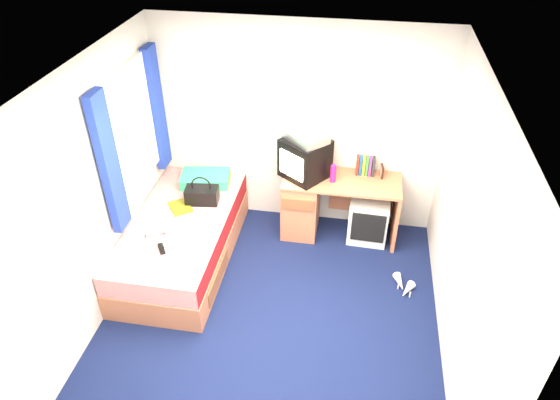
% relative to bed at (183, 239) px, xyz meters
% --- Properties ---
extents(ground, '(3.40, 3.40, 0.00)m').
position_rel_bed_xyz_m(ground, '(1.10, -0.70, -0.27)').
color(ground, '#0C1438').
rests_on(ground, ground).
extents(room_shell, '(3.40, 3.40, 3.40)m').
position_rel_bed_xyz_m(room_shell, '(1.10, -0.70, 1.18)').
color(room_shell, white).
rests_on(room_shell, ground).
extents(bed, '(1.01, 2.00, 0.54)m').
position_rel_bed_xyz_m(bed, '(0.00, 0.00, 0.00)').
color(bed, '#C67752').
rests_on(bed, ground).
extents(pillow, '(0.60, 0.43, 0.12)m').
position_rel_bed_xyz_m(pillow, '(0.07, 0.71, 0.33)').
color(pillow, teal).
rests_on(pillow, bed).
extents(desk, '(1.30, 0.55, 0.75)m').
position_rel_bed_xyz_m(desk, '(1.37, 0.74, 0.14)').
color(desk, '#C67752').
rests_on(desk, ground).
extents(storage_cube, '(0.45, 0.45, 0.54)m').
position_rel_bed_xyz_m(storage_cube, '(1.98, 0.72, 0.00)').
color(storage_cube, silver).
rests_on(storage_cube, ground).
extents(crt_tv, '(0.61, 0.60, 0.45)m').
position_rel_bed_xyz_m(crt_tv, '(1.22, 0.74, 0.71)').
color(crt_tv, black).
rests_on(crt_tv, desk).
extents(vcr, '(0.54, 0.53, 0.08)m').
position_rel_bed_xyz_m(vcr, '(1.23, 0.74, 0.97)').
color(vcr, silver).
rests_on(vcr, crt_tv).
extents(book_row, '(0.20, 0.13, 0.20)m').
position_rel_bed_xyz_m(book_row, '(1.89, 0.90, 0.58)').
color(book_row, maroon).
rests_on(book_row, desk).
extents(picture_frame, '(0.04, 0.12, 0.14)m').
position_rel_bed_xyz_m(picture_frame, '(2.07, 0.86, 0.55)').
color(picture_frame, black).
rests_on(picture_frame, desk).
extents(pink_water_bottle, '(0.07, 0.07, 0.20)m').
position_rel_bed_xyz_m(pink_water_bottle, '(1.54, 0.67, 0.58)').
color(pink_water_bottle, '#C81C79').
rests_on(pink_water_bottle, desk).
extents(aerosol_can, '(0.05, 0.05, 0.17)m').
position_rel_bed_xyz_m(aerosol_can, '(1.47, 0.81, 0.57)').
color(aerosol_can, silver).
rests_on(aerosol_can, desk).
extents(handbag, '(0.38, 0.24, 0.33)m').
position_rel_bed_xyz_m(handbag, '(0.15, 0.34, 0.37)').
color(handbag, black).
rests_on(handbag, bed).
extents(towel, '(0.33, 0.28, 0.10)m').
position_rel_bed_xyz_m(towel, '(0.13, -0.25, 0.32)').
color(towel, silver).
rests_on(towel, bed).
extents(magazine, '(0.34, 0.35, 0.01)m').
position_rel_bed_xyz_m(magazine, '(-0.06, 0.20, 0.28)').
color(magazine, yellow).
rests_on(magazine, bed).
extents(water_bottle, '(0.20, 0.17, 0.07)m').
position_rel_bed_xyz_m(water_bottle, '(-0.15, -0.29, 0.31)').
color(water_bottle, silver).
rests_on(water_bottle, bed).
extents(colour_swatch_fan, '(0.22, 0.06, 0.01)m').
position_rel_bed_xyz_m(colour_swatch_fan, '(0.01, -0.44, 0.28)').
color(colour_swatch_fan, orange).
rests_on(colour_swatch_fan, bed).
extents(remote_control, '(0.13, 0.16, 0.02)m').
position_rel_bed_xyz_m(remote_control, '(-0.01, -0.50, 0.28)').
color(remote_control, black).
rests_on(remote_control, bed).
extents(window_assembly, '(0.11, 1.42, 1.40)m').
position_rel_bed_xyz_m(window_assembly, '(-0.45, 0.20, 1.15)').
color(window_assembly, silver).
rests_on(window_assembly, room_shell).
extents(white_heels, '(0.24, 0.34, 0.09)m').
position_rel_bed_xyz_m(white_heels, '(2.38, -0.09, -0.23)').
color(white_heels, white).
rests_on(white_heels, ground).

